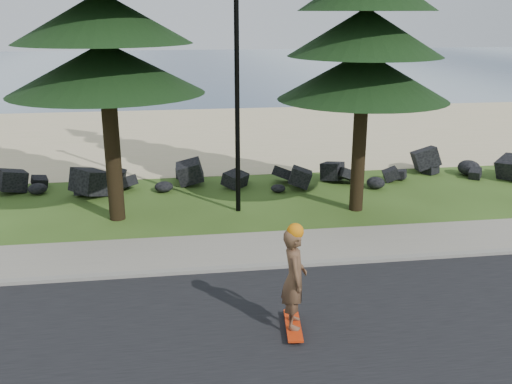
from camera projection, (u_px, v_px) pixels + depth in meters
The scene contains 9 objects.
ground at pixel (253, 253), 13.97m from camera, with size 160.00×160.00×0.00m, color #2D4716.
road at pixel (290, 358), 9.72m from camera, with size 160.00×7.00×0.02m, color black.
kerb at pixel (259, 267), 13.10m from camera, with size 160.00×0.20×0.10m, color gray.
sidewalk at pixel (252, 249), 14.15m from camera, with size 160.00×2.00×0.08m, color gray.
beach_sand at pixel (212, 134), 27.65m from camera, with size 160.00×15.00×0.01m, color #C3B982.
ocean at pixel (188, 66), 62.10m from camera, with size 160.00×58.00×0.01m, color #374D6A.
seawall_boulders at pixel (230, 187), 19.25m from camera, with size 60.00×2.40×1.10m, color black, non-canonical shape.
lamp_post at pixel (237, 70), 15.74m from camera, with size 0.25×0.14×8.14m.
skateboarder at pixel (294, 279), 10.27m from camera, with size 0.53×1.16×2.10m.
Camera 1 is at (-1.77, -12.74, 5.65)m, focal length 40.00 mm.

